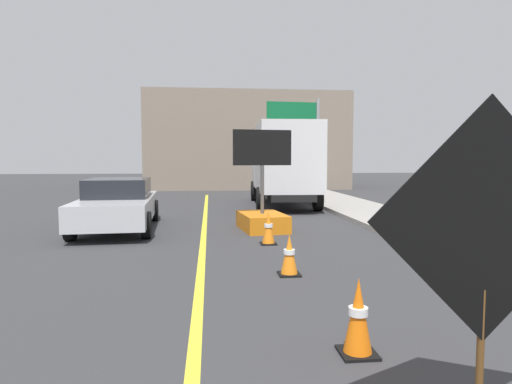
# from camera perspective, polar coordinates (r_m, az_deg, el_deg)

# --- Properties ---
(lane_center_stripe) EXTENTS (0.14, 36.00, 0.01)m
(lane_center_stripe) POSITION_cam_1_polar(r_m,az_deg,el_deg) (5.91, -7.54, -14.62)
(lane_center_stripe) COLOR yellow
(lane_center_stripe) RESTS_ON ground
(roadwork_sign) EXTENTS (1.63, 0.06, 2.33)m
(roadwork_sign) POSITION_cam_1_polar(r_m,az_deg,el_deg) (3.27, 27.64, -4.01)
(roadwork_sign) COLOR #593819
(roadwork_sign) RESTS_ON ground
(arrow_board_trailer) EXTENTS (1.60, 1.93, 2.70)m
(arrow_board_trailer) POSITION_cam_1_polar(r_m,az_deg,el_deg) (11.91, 0.82, -2.64)
(arrow_board_trailer) COLOR orange
(arrow_board_trailer) RESTS_ON ground
(box_truck) EXTENTS (2.65, 6.60, 3.26)m
(box_truck) POSITION_cam_1_polar(r_m,az_deg,el_deg) (17.93, 3.60, 3.83)
(box_truck) COLOR black
(box_truck) RESTS_ON ground
(pickup_car) EXTENTS (2.18, 4.78, 1.38)m
(pickup_car) POSITION_cam_1_polar(r_m,az_deg,el_deg) (12.57, -17.46, -1.48)
(pickup_car) COLOR silver
(pickup_car) RESTS_ON ground
(highway_guide_sign) EXTENTS (2.78, 0.37, 5.00)m
(highway_guide_sign) POSITION_cam_1_polar(r_m,az_deg,el_deg) (22.73, 6.15, 8.06)
(highway_guide_sign) COLOR gray
(highway_guide_sign) RESTS_ON ground
(far_building_block) EXTENTS (12.89, 7.96, 6.16)m
(far_building_block) POSITION_cam_1_polar(r_m,az_deg,el_deg) (30.81, -1.47, 6.45)
(far_building_block) COLOR gray
(far_building_block) RESTS_ON ground
(traffic_cone_near_sign) EXTENTS (0.36, 0.36, 0.77)m
(traffic_cone_near_sign) POSITION_cam_1_polar(r_m,az_deg,el_deg) (4.57, 13.10, -15.51)
(traffic_cone_near_sign) COLOR black
(traffic_cone_near_sign) RESTS_ON ground
(traffic_cone_mid_lane) EXTENTS (0.36, 0.36, 0.68)m
(traffic_cone_mid_lane) POSITION_cam_1_polar(r_m,az_deg,el_deg) (7.34, 4.33, -8.15)
(traffic_cone_mid_lane) COLOR black
(traffic_cone_mid_lane) RESTS_ON ground
(traffic_cone_far_lane) EXTENTS (0.36, 0.36, 0.75)m
(traffic_cone_far_lane) POSITION_cam_1_polar(r_m,az_deg,el_deg) (9.92, 1.63, -4.69)
(traffic_cone_far_lane) COLOR black
(traffic_cone_far_lane) RESTS_ON ground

